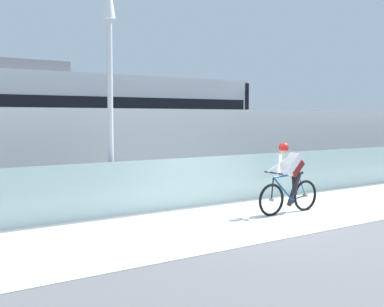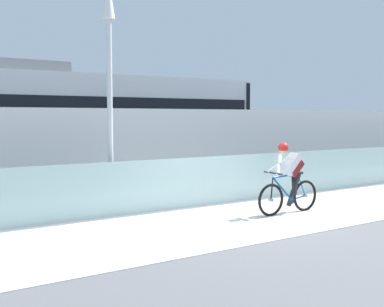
% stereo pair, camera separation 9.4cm
% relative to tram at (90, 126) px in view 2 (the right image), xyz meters
% --- Properties ---
extents(ground_plane, '(200.00, 200.00, 0.00)m').
position_rel_tram_xyz_m(ground_plane, '(0.82, -6.85, -1.89)').
color(ground_plane, slate).
extents(bike_path_deck, '(32.00, 3.20, 0.01)m').
position_rel_tram_xyz_m(bike_path_deck, '(0.82, -6.85, -1.89)').
color(bike_path_deck, silver).
rests_on(bike_path_deck, ground).
extents(glass_parapet, '(32.00, 0.05, 1.20)m').
position_rel_tram_xyz_m(glass_parapet, '(0.82, -5.00, -1.29)').
color(glass_parapet, silver).
rests_on(glass_parapet, ground).
extents(concrete_barrier_wall, '(32.00, 0.36, 2.39)m').
position_rel_tram_xyz_m(concrete_barrier_wall, '(0.82, -3.20, -0.70)').
color(concrete_barrier_wall, silver).
rests_on(concrete_barrier_wall, ground).
extents(tram_rail_near, '(32.00, 0.08, 0.01)m').
position_rel_tram_xyz_m(tram_rail_near, '(0.82, -0.72, -1.89)').
color(tram_rail_near, '#595654').
rests_on(tram_rail_near, ground).
extents(tram_rail_far, '(32.00, 0.08, 0.01)m').
position_rel_tram_xyz_m(tram_rail_far, '(0.82, 0.72, -1.89)').
color(tram_rail_far, '#595654').
rests_on(tram_rail_far, ground).
extents(tram, '(11.06, 2.54, 3.81)m').
position_rel_tram_xyz_m(tram, '(0.00, 0.00, 0.00)').
color(tram, silver).
rests_on(tram, ground).
extents(cyclist_on_bike, '(1.77, 0.58, 1.61)m').
position_rel_tram_xyz_m(cyclist_on_bike, '(2.02, -6.85, -1.11)').
color(cyclist_on_bike, black).
rests_on(cyclist_on_bike, ground).
extents(lamp_post_antenna, '(0.28, 0.28, 5.20)m').
position_rel_tram_xyz_m(lamp_post_antenna, '(-1.34, -4.70, 1.40)').
color(lamp_post_antenna, gray).
rests_on(lamp_post_antenna, ground).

